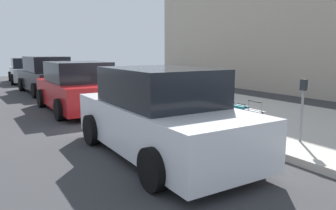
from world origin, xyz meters
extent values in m
plane|color=#333335|center=(0.00, 0.00, 0.00)|extent=(40.00, 40.00, 0.00)
cube|color=#ADA89E|center=(0.00, -2.50, 0.07)|extent=(18.00, 5.00, 0.14)
cube|color=#9EA0A8|center=(-3.34, -0.62, 0.40)|extent=(0.49, 0.21, 0.52)
cube|color=black|center=(-3.34, -0.62, 0.40)|extent=(0.49, 0.05, 0.53)
cylinder|color=gray|center=(-3.55, -0.61, 0.76)|extent=(0.02, 0.02, 0.20)
cylinder|color=gray|center=(-3.12, -0.63, 0.76)|extent=(0.02, 0.02, 0.20)
cylinder|color=black|center=(-3.34, -0.62, 0.86)|extent=(0.42, 0.04, 0.02)
cylinder|color=black|center=(-3.55, -0.61, 0.16)|extent=(0.04, 0.02, 0.04)
cylinder|color=black|center=(-3.12, -0.63, 0.16)|extent=(0.04, 0.02, 0.04)
cube|color=#0F606B|center=(-2.79, -0.68, 0.41)|extent=(0.45, 0.21, 0.55)
cube|color=black|center=(-2.79, -0.68, 0.41)|extent=(0.46, 0.04, 0.56)
cylinder|color=gray|center=(-2.99, -0.68, 0.71)|extent=(0.02, 0.02, 0.04)
cylinder|color=gray|center=(-2.60, -0.68, 0.71)|extent=(0.02, 0.02, 0.04)
cylinder|color=black|center=(-2.79, -0.68, 0.73)|extent=(0.39, 0.03, 0.02)
cylinder|color=black|center=(-2.99, -0.68, 0.16)|extent=(0.04, 0.02, 0.04)
cylinder|color=black|center=(-2.59, -0.68, 0.16)|extent=(0.04, 0.02, 0.04)
cube|color=red|center=(-2.26, -0.67, 0.45)|extent=(0.48, 0.25, 0.62)
cube|color=black|center=(-2.26, -0.67, 0.45)|extent=(0.47, 0.08, 0.64)
cylinder|color=gray|center=(-2.46, -0.69, 0.92)|extent=(0.02, 0.02, 0.32)
cylinder|color=gray|center=(-2.06, -0.65, 0.92)|extent=(0.02, 0.02, 0.32)
cylinder|color=black|center=(-2.26, -0.67, 1.08)|extent=(0.40, 0.06, 0.02)
cylinder|color=black|center=(-2.47, -0.69, 0.16)|extent=(0.05, 0.02, 0.04)
cylinder|color=black|center=(-2.06, -0.65, 0.16)|extent=(0.05, 0.02, 0.04)
cube|color=#59601E|center=(-1.78, -0.67, 0.40)|extent=(0.36, 0.23, 0.52)
cube|color=black|center=(-1.78, -0.67, 0.40)|extent=(0.35, 0.07, 0.53)
cylinder|color=gray|center=(-1.93, -0.66, 0.68)|extent=(0.02, 0.02, 0.04)
cylinder|color=gray|center=(-1.64, -0.68, 0.68)|extent=(0.02, 0.02, 0.04)
cylinder|color=black|center=(-1.78, -0.67, 0.70)|extent=(0.28, 0.05, 0.02)
cylinder|color=black|center=(-1.93, -0.66, 0.16)|extent=(0.05, 0.02, 0.04)
cylinder|color=black|center=(-1.64, -0.69, 0.16)|extent=(0.05, 0.02, 0.04)
cube|color=black|center=(-1.32, -0.62, 0.48)|extent=(0.45, 0.26, 0.69)
cube|color=black|center=(-1.32, -0.62, 0.48)|extent=(0.44, 0.07, 0.70)
cylinder|color=gray|center=(-1.51, -0.61, 0.96)|extent=(0.02, 0.02, 0.28)
cylinder|color=gray|center=(-1.14, -0.63, 0.96)|extent=(0.02, 0.02, 0.28)
cylinder|color=black|center=(-1.32, -0.62, 1.10)|extent=(0.37, 0.05, 0.02)
cylinder|color=black|center=(-1.51, -0.61, 0.16)|extent=(0.05, 0.02, 0.04)
cylinder|color=black|center=(-1.13, -0.63, 0.16)|extent=(0.05, 0.02, 0.04)
cube|color=maroon|center=(-0.84, -0.67, 0.42)|extent=(0.39, 0.27, 0.57)
cube|color=black|center=(-0.84, -0.67, 0.42)|extent=(0.39, 0.07, 0.58)
cylinder|color=gray|center=(-1.00, -0.68, 0.82)|extent=(0.02, 0.02, 0.22)
cylinder|color=gray|center=(-0.68, -0.66, 0.82)|extent=(0.02, 0.02, 0.22)
cylinder|color=black|center=(-0.84, -0.67, 0.93)|extent=(0.32, 0.04, 0.02)
cylinder|color=black|center=(-1.00, -0.68, 0.16)|extent=(0.05, 0.02, 0.04)
cylinder|color=black|center=(-0.67, -0.66, 0.16)|extent=(0.05, 0.02, 0.04)
cube|color=navy|center=(-0.39, -0.70, 0.48)|extent=(0.37, 0.21, 0.67)
cube|color=black|center=(-0.39, -0.70, 0.48)|extent=(0.37, 0.05, 0.69)
cylinder|color=gray|center=(-0.54, -0.69, 0.97)|extent=(0.02, 0.02, 0.31)
cylinder|color=gray|center=(-0.24, -0.70, 0.97)|extent=(0.02, 0.02, 0.31)
cylinder|color=black|center=(-0.39, -0.70, 1.12)|extent=(0.30, 0.04, 0.02)
cylinder|color=black|center=(-0.55, -0.69, 0.16)|extent=(0.04, 0.02, 0.04)
cylinder|color=black|center=(-0.24, -0.70, 0.16)|extent=(0.04, 0.02, 0.04)
cube|color=#9EA0A8|center=(0.04, -0.77, 0.51)|extent=(0.36, 0.19, 0.74)
cube|color=black|center=(0.04, -0.77, 0.51)|extent=(0.37, 0.04, 0.75)
cylinder|color=gray|center=(-0.11, -0.77, 1.04)|extent=(0.02, 0.02, 0.32)
cylinder|color=gray|center=(0.19, -0.78, 1.04)|extent=(0.02, 0.02, 0.32)
cylinder|color=black|center=(0.04, -0.77, 1.19)|extent=(0.30, 0.03, 0.02)
cylinder|color=black|center=(-0.11, -0.77, 0.16)|extent=(0.04, 0.02, 0.04)
cylinder|color=black|center=(0.20, -0.78, 0.16)|extent=(0.04, 0.02, 0.04)
cube|color=#0F606B|center=(0.53, -0.69, 0.47)|extent=(0.47, 0.26, 0.66)
cube|color=black|center=(0.53, -0.69, 0.47)|extent=(0.47, 0.07, 0.68)
cylinder|color=gray|center=(0.33, -0.68, 0.82)|extent=(0.02, 0.02, 0.04)
cylinder|color=gray|center=(0.73, -0.70, 0.82)|extent=(0.02, 0.02, 0.04)
cylinder|color=black|center=(0.53, -0.69, 0.84)|extent=(0.40, 0.04, 0.02)
cylinder|color=black|center=(0.32, -0.68, 0.16)|extent=(0.04, 0.02, 0.04)
cylinder|color=black|center=(0.73, -0.70, 0.16)|extent=(0.04, 0.02, 0.04)
cube|color=red|center=(1.07, -0.66, 0.44)|extent=(0.48, 0.25, 0.61)
cube|color=black|center=(1.07, -0.66, 0.44)|extent=(0.48, 0.06, 0.62)
cylinder|color=gray|center=(0.86, -0.65, 0.77)|extent=(0.02, 0.02, 0.04)
cylinder|color=gray|center=(1.27, -0.67, 0.77)|extent=(0.02, 0.02, 0.04)
cylinder|color=black|center=(1.07, -0.66, 0.79)|extent=(0.41, 0.04, 0.02)
cylinder|color=black|center=(0.86, -0.65, 0.16)|extent=(0.04, 0.02, 0.04)
cylinder|color=black|center=(1.28, -0.67, 0.16)|extent=(0.04, 0.02, 0.04)
cylinder|color=#D89E0C|center=(2.00, -0.70, 0.44)|extent=(0.20, 0.20, 0.59)
sphere|color=#D89E0C|center=(2.00, -0.70, 0.78)|extent=(0.21, 0.21, 0.21)
cylinder|color=#D89E0C|center=(2.15, -0.70, 0.47)|extent=(0.09, 0.10, 0.09)
cylinder|color=#D89E0C|center=(1.85, -0.70, 0.47)|extent=(0.09, 0.10, 0.09)
cylinder|color=brown|center=(2.49, -0.55, 0.49)|extent=(0.14, 0.14, 0.70)
cylinder|color=slate|center=(-4.29, -0.95, 0.67)|extent=(0.05, 0.05, 1.05)
cube|color=#1E2328|center=(-4.29, -0.95, 1.30)|extent=(0.12, 0.09, 0.22)
cube|color=silver|center=(-3.19, 1.72, 0.58)|extent=(4.34, 1.78, 0.81)
cube|color=black|center=(-3.19, 1.72, 1.32)|extent=(2.26, 1.62, 0.67)
cylinder|color=black|center=(-1.86, 2.62, 0.32)|extent=(0.64, 0.22, 0.64)
cylinder|color=black|center=(-1.85, 0.85, 0.32)|extent=(0.64, 0.22, 0.64)
cylinder|color=black|center=(-4.54, 2.60, 0.32)|extent=(0.64, 0.22, 0.64)
cylinder|color=black|center=(-4.53, 0.83, 0.32)|extent=(0.64, 0.22, 0.64)
cube|color=#AD1619|center=(2.26, 1.72, 0.57)|extent=(4.24, 1.94, 0.79)
cube|color=black|center=(2.26, 1.72, 1.29)|extent=(2.22, 1.75, 0.65)
cylinder|color=black|center=(3.55, 2.69, 0.32)|extent=(0.64, 0.23, 0.64)
cylinder|color=black|center=(3.58, 0.80, 0.32)|extent=(0.64, 0.23, 0.64)
cylinder|color=black|center=(0.94, 2.65, 0.32)|extent=(0.64, 0.23, 0.64)
cylinder|color=black|center=(0.97, 0.76, 0.32)|extent=(0.64, 0.23, 0.64)
cube|color=black|center=(7.59, 1.72, 0.60)|extent=(4.87, 1.98, 0.85)
cube|color=black|center=(7.59, 1.72, 1.37)|extent=(2.57, 1.72, 0.69)
cylinder|color=black|center=(9.02, 2.67, 0.32)|extent=(0.65, 0.26, 0.64)
cylinder|color=black|center=(9.12, 0.94, 0.32)|extent=(0.65, 0.26, 0.64)
cylinder|color=black|center=(6.06, 2.51, 0.32)|extent=(0.65, 0.26, 0.64)
cylinder|color=black|center=(6.16, 0.77, 0.32)|extent=(0.65, 0.26, 0.64)
cube|color=#B2B5BA|center=(13.70, 1.72, 0.55)|extent=(4.46, 2.07, 0.75)
cube|color=black|center=(13.70, 1.72, 1.23)|extent=(2.35, 1.83, 0.61)
cylinder|color=black|center=(15.10, 2.61, 0.32)|extent=(0.65, 0.25, 0.64)
cylinder|color=black|center=(15.02, 0.72, 0.32)|extent=(0.65, 0.25, 0.64)
cylinder|color=black|center=(12.39, 2.73, 0.32)|extent=(0.65, 0.25, 0.64)
cylinder|color=black|center=(12.30, 0.84, 0.32)|extent=(0.65, 0.25, 0.64)
camera|label=1|loc=(-8.32, 4.65, 1.96)|focal=34.24mm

